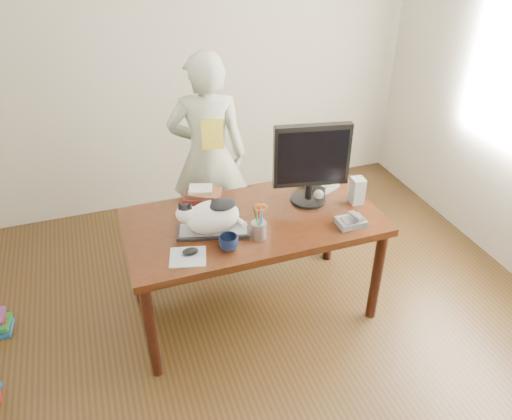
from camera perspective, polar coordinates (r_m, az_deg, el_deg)
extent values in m
plane|color=black|center=(3.22, 3.40, -18.01)|extent=(4.50, 4.50, 0.00)
plane|color=beige|center=(4.34, -7.78, 17.28)|extent=(4.00, 0.00, 4.00)
cube|color=black|center=(3.14, -0.30, -1.45)|extent=(1.60, 0.80, 0.05)
cylinder|color=black|center=(3.01, -11.86, -13.45)|extent=(0.07, 0.07, 0.70)
cylinder|color=black|center=(3.40, 13.61, -7.36)|extent=(0.07, 0.07, 0.70)
cylinder|color=black|center=(3.52, -13.64, -5.75)|extent=(0.07, 0.07, 0.70)
cylinder|color=black|center=(3.86, 8.48, -1.31)|extent=(0.07, 0.07, 0.70)
cube|color=black|center=(3.61, -2.15, -2.67)|extent=(1.45, 0.03, 0.50)
cube|color=black|center=(3.01, -4.90, -2.41)|extent=(0.46, 0.27, 0.02)
cube|color=#AAAAAF|center=(3.01, -4.91, -2.21)|extent=(0.42, 0.23, 0.00)
ellipsoid|color=white|center=(2.96, -4.99, -0.80)|extent=(0.37, 0.28, 0.20)
ellipsoid|color=white|center=(2.93, -8.02, -0.41)|extent=(0.14, 0.14, 0.11)
ellipsoid|color=black|center=(2.91, -8.08, 0.18)|extent=(0.10, 0.10, 0.04)
cone|color=black|center=(2.89, -8.65, 0.49)|extent=(0.07, 0.06, 0.07)
cone|color=black|center=(2.88, -7.60, 0.53)|extent=(0.07, 0.07, 0.07)
ellipsoid|color=black|center=(2.91, -3.94, 0.66)|extent=(0.20, 0.18, 0.04)
cylinder|color=white|center=(3.03, -1.95, -1.23)|extent=(0.07, 0.14, 0.05)
cylinder|color=black|center=(3.33, 5.97, 1.24)|extent=(0.28, 0.28, 0.02)
cylinder|color=black|center=(3.30, 6.03, 2.18)|extent=(0.06, 0.06, 0.11)
cube|color=black|center=(3.15, 6.40, 6.22)|extent=(0.49, 0.15, 0.41)
cube|color=black|center=(3.12, 6.53, 5.98)|extent=(0.44, 0.09, 0.35)
cylinder|color=#949499|center=(2.94, 0.33, -2.29)|extent=(0.12, 0.12, 0.10)
cylinder|color=black|center=(2.90, -0.03, -0.74)|extent=(0.04, 0.03, 0.15)
cylinder|color=#0C56AB|center=(2.88, 0.63, -1.01)|extent=(0.04, 0.03, 0.15)
cylinder|color=#A91826|center=(2.91, 0.35, -0.66)|extent=(0.02, 0.04, 0.15)
cylinder|color=#187A1B|center=(2.88, 0.11, -1.03)|extent=(0.02, 0.04, 0.16)
cylinder|color=silver|center=(2.88, 0.49, -0.76)|extent=(0.01, 0.03, 0.11)
cylinder|color=silver|center=(2.88, 0.66, -0.76)|extent=(0.02, 0.02, 0.11)
torus|color=#D75C0B|center=(2.85, 0.25, 0.29)|extent=(0.05, 0.03, 0.05)
torus|color=#D75C0B|center=(2.85, 0.87, 0.28)|extent=(0.05, 0.03, 0.05)
cube|color=#B7BBC4|center=(2.84, -7.80, -5.33)|extent=(0.24, 0.23, 0.00)
ellipsoid|color=black|center=(2.85, -7.53, -4.71)|extent=(0.10, 0.08, 0.04)
imported|color=black|center=(2.86, -3.14, -3.75)|extent=(0.15, 0.15, 0.09)
cube|color=slate|center=(3.12, 10.79, -1.37)|extent=(0.17, 0.12, 0.04)
cube|color=#404143|center=(3.09, 10.46, -1.19)|extent=(0.07, 0.08, 0.01)
cube|color=silver|center=(3.13, 11.37, -0.67)|extent=(0.04, 0.14, 0.05)
cube|color=gray|center=(3.32, 11.49, 2.18)|extent=(0.09, 0.10, 0.18)
sphere|color=silver|center=(3.34, 7.17, 1.75)|extent=(0.07, 0.07, 0.07)
cube|color=#4D1415|center=(3.34, -6.12, 1.50)|extent=(0.28, 0.24, 0.04)
cube|color=#502C1B|center=(3.31, -5.99, 1.95)|extent=(0.26, 0.24, 0.03)
cube|color=silver|center=(3.31, -6.36, 2.39)|extent=(0.18, 0.16, 0.02)
cube|color=slate|center=(3.50, 7.29, 3.23)|extent=(0.25, 0.28, 0.06)
cube|color=#404143|center=(3.47, 7.77, 3.52)|extent=(0.15, 0.15, 0.01)
imported|color=white|center=(3.80, -5.49, 6.15)|extent=(0.66, 0.51, 1.60)
cube|color=gold|center=(3.54, -5.00, 8.62)|extent=(0.17, 0.12, 0.21)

